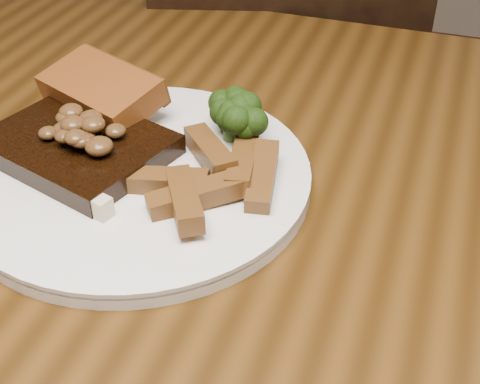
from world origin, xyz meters
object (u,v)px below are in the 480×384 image
at_px(dining_table, 221,299).
at_px(garlic_bread, 103,108).
at_px(chair_far, 282,139).
at_px(steak, 78,147).
at_px(potato_wedges, 204,173).
at_px(plate, 139,178).

xyz_separation_m(dining_table, garlic_bread, (-0.16, 0.10, 0.12)).
relative_size(chair_far, garlic_bread, 7.07).
distance_m(steak, potato_wedges, 0.12).
bearing_deg(dining_table, garlic_bread, 147.58).
xyz_separation_m(plate, potato_wedges, (0.06, 0.00, 0.02)).
relative_size(plate, steak, 1.98).
height_order(dining_table, garlic_bread, garlic_bread).
bearing_deg(chair_far, garlic_bread, 66.80).
xyz_separation_m(chair_far, plate, (0.01, -0.55, 0.30)).
height_order(chair_far, plate, chair_far).
height_order(dining_table, plate, plate).
relative_size(dining_table, plate, 5.19).
bearing_deg(garlic_bread, steak, -58.36).
relative_size(plate, garlic_bread, 2.58).
height_order(steak, garlic_bread, garlic_bread).
xyz_separation_m(chair_far, steak, (-0.05, -0.55, 0.31)).
relative_size(dining_table, potato_wedges, 15.26).
distance_m(chair_far, garlic_bread, 0.58).
bearing_deg(plate, chair_far, 91.49).
distance_m(chair_far, potato_wedges, 0.64).
distance_m(plate, potato_wedges, 0.06).
xyz_separation_m(dining_table, chair_far, (-0.10, 0.58, -0.20)).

